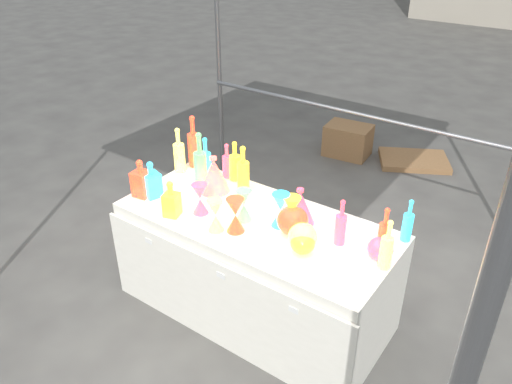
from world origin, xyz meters
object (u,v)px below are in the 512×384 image
Objects in this scene: globe_0 at (303,244)px; cardboard_box_closed at (348,140)px; bottle_0 at (235,161)px; hourglass_0 at (235,215)px; display_table at (255,267)px; decanter_0 at (171,199)px; lampshade_0 at (214,174)px.

cardboard_box_closed is at bearing 110.24° from globe_0.
bottle_0 reaches higher than cardboard_box_closed.
cardboard_box_closed is 3.36× the size of globe_0.
cardboard_box_closed is at bearing 101.64° from hourglass_0.
hourglass_0 is at bearing -52.33° from bottle_0.
bottle_0 is (0.18, -2.32, 0.72)m from cardboard_box_closed.
display_table is 0.73m from decanter_0.
globe_0 is (1.03, -2.80, 0.63)m from cardboard_box_closed.
lampshade_0 reaches higher than decanter_0.
decanter_0 is (-0.03, -0.62, -0.03)m from bottle_0.
cardboard_box_closed is at bearing 113.57° from lampshade_0.
display_table is 0.77m from bottle_0.
bottle_0 is 2.06× the size of globe_0.
hourglass_0 reaches higher than cardboard_box_closed.
hourglass_0 is at bearing -4.82° from decanter_0.
globe_0 reaches higher than display_table.
hourglass_0 is 1.55× the size of globe_0.
decanter_0 reaches higher than globe_0.
lampshade_0 is at bearing 163.00° from globe_0.
globe_0 is 0.56× the size of lampshade_0.
bottle_0 reaches higher than display_table.
globe_0 is (0.45, 0.05, -0.05)m from hourglass_0.
display_table is 8.15× the size of hourglass_0.
hourglass_0 is 0.45m from globe_0.
lampshade_0 is at bearing 162.06° from display_table.
globe_0 is (0.42, -0.12, 0.43)m from display_table.
decanter_0 is at bearing -150.81° from display_table.
hourglass_0 is 0.53m from lampshade_0.
hourglass_0 is (0.44, 0.09, -0.01)m from decanter_0.
cardboard_box_closed is 2.44m from bottle_0.
hourglass_0 is 0.87× the size of lampshade_0.
cardboard_box_closed is 1.89× the size of lampshade_0.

